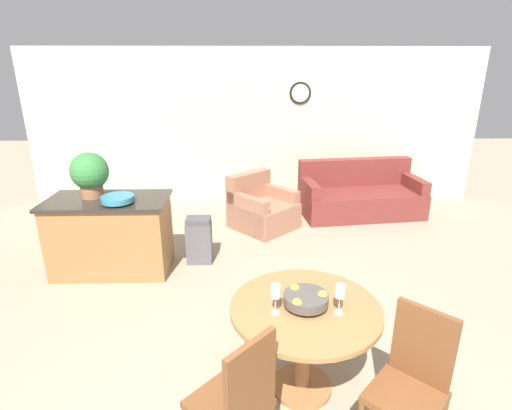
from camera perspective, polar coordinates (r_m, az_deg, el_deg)
The scene contains 13 objects.
wall_back at distance 7.23m, azimuth -0.27°, elevation 11.03°, with size 8.00×0.09×2.70m.
dining_table at distance 3.11m, azimuth 6.95°, elevation -16.79°, with size 1.10×1.10×0.75m.
dining_chair_near_left at distance 2.64m, azimuth -2.66°, elevation -25.84°, with size 0.59×0.59×0.99m.
dining_chair_near_right at distance 2.93m, azimuth 21.45°, elevation -22.00°, with size 0.59×0.59×0.99m.
fruit_bowl at distance 2.98m, azimuth 7.11°, elevation -13.13°, with size 0.33×0.33×0.12m.
wine_glass_left at distance 2.83m, azimuth 2.82°, elevation -12.36°, with size 0.07×0.07×0.23m.
wine_glass_right at distance 2.89m, azimuth 11.93°, elevation -12.12°, with size 0.07×0.07×0.23m.
kitchen_island at distance 5.14m, azimuth -19.96°, elevation -4.03°, with size 1.41×0.76×0.92m.
teal_bowl at distance 4.76m, azimuth -19.15°, elevation 0.84°, with size 0.36×0.36×0.09m.
potted_plant at distance 5.05m, azimuth -22.66°, elevation 4.21°, with size 0.44×0.44×0.53m.
trash_bin at distance 5.15m, azimuth -8.13°, elevation -4.98°, with size 0.32×0.24×0.60m.
couch at distance 6.98m, azimuth 14.58°, elevation 1.19°, with size 2.06×1.16×0.88m.
armchair at distance 6.19m, azimuth 0.77°, elevation -0.67°, with size 1.17×1.17×0.82m.
Camera 1 is at (-0.15, -1.50, 2.41)m, focal length 28.00 mm.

